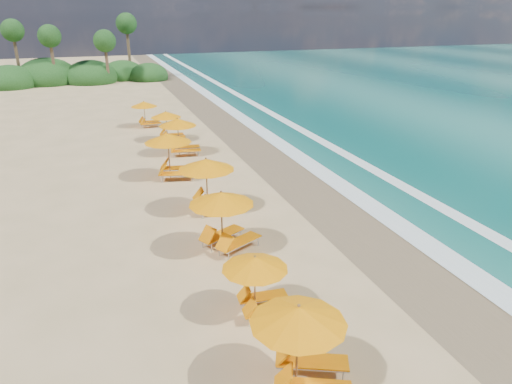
# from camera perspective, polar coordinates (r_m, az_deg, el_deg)

# --- Properties ---
(ground) EXTENTS (160.00, 160.00, 0.00)m
(ground) POSITION_cam_1_polar(r_m,az_deg,el_deg) (21.16, 0.00, -3.03)
(ground) COLOR tan
(ground) RESTS_ON ground
(wet_sand) EXTENTS (4.00, 160.00, 0.01)m
(wet_sand) POSITION_cam_1_polar(r_m,az_deg,el_deg) (22.67, 9.60, -1.62)
(wet_sand) COLOR #7B6449
(wet_sand) RESTS_ON ground
(surf_foam) EXTENTS (4.00, 160.00, 0.01)m
(surf_foam) POSITION_cam_1_polar(r_m,az_deg,el_deg) (24.01, 15.29, -0.71)
(surf_foam) COLOR white
(surf_foam) RESTS_ON ground
(station_2) EXTENTS (3.08, 3.06, 2.36)m
(station_2) POSITION_cam_1_polar(r_m,az_deg,el_deg) (11.86, 5.91, -17.38)
(station_2) COLOR olive
(station_2) RESTS_ON ground
(station_3) EXTENTS (2.28, 2.13, 2.01)m
(station_3) POSITION_cam_1_polar(r_m,az_deg,el_deg) (14.36, 0.47, -10.60)
(station_3) COLOR olive
(station_3) RESTS_ON ground
(station_4) EXTENTS (3.27, 3.27, 2.47)m
(station_4) POSITION_cam_1_polar(r_m,az_deg,el_deg) (17.93, -3.68, -2.89)
(station_4) COLOR olive
(station_4) RESTS_ON ground
(station_5) EXTENTS (2.82, 2.61, 2.56)m
(station_5) POSITION_cam_1_polar(r_m,az_deg,el_deg) (21.41, -5.40, 1.32)
(station_5) COLOR olive
(station_5) RESTS_ON ground
(station_6) EXTENTS (3.15, 3.04, 2.55)m
(station_6) POSITION_cam_1_polar(r_m,az_deg,el_deg) (26.00, -9.97, 4.69)
(station_6) COLOR olive
(station_6) RESTS_ON ground
(station_7) EXTENTS (2.79, 2.64, 2.37)m
(station_7) POSITION_cam_1_polar(r_m,az_deg,el_deg) (30.24, -8.95, 6.89)
(station_7) COLOR olive
(station_7) RESTS_ON ground
(station_8) EXTENTS (2.30, 2.13, 2.12)m
(station_8) POSITION_cam_1_polar(r_m,az_deg,el_deg) (33.69, -10.39, 8.03)
(station_8) COLOR olive
(station_8) RESTS_ON ground
(station_9) EXTENTS (2.25, 2.09, 2.04)m
(station_9) POSITION_cam_1_polar(r_m,az_deg,el_deg) (38.17, -12.97, 9.30)
(station_9) COLOR olive
(station_9) RESTS_ON ground
(treeline) EXTENTS (25.80, 8.80, 9.74)m
(treeline) POSITION_cam_1_polar(r_m,az_deg,el_deg) (64.30, -22.77, 12.78)
(treeline) COLOR #163D14
(treeline) RESTS_ON ground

